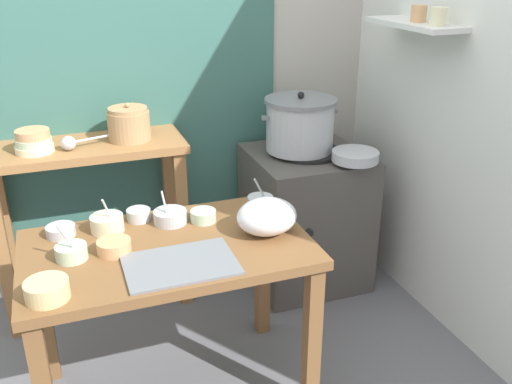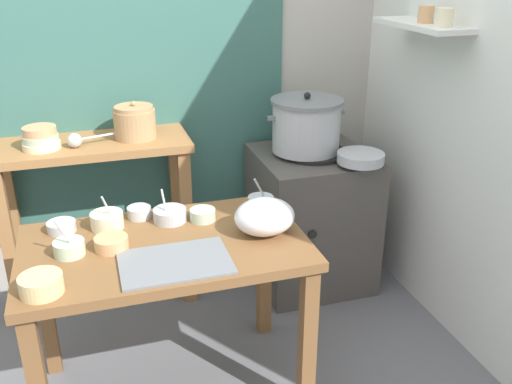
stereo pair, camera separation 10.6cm
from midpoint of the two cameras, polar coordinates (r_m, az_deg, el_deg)
wall_back at (r=3.08m, az=-9.81°, el=14.24°), size 4.40×0.12×2.60m
wall_right at (r=2.77m, az=21.94°, el=11.90°), size 0.30×3.20×2.60m
prep_table at (r=2.28m, az=-7.73°, el=-7.56°), size 1.10×0.66×0.72m
back_shelf_table at (r=2.96m, az=-14.92°, el=0.84°), size 0.96×0.40×0.90m
stove_block at (r=3.19m, az=6.50°, el=-2.60°), size 0.60×0.61×0.78m
steamer_pot at (r=3.00m, az=6.11°, el=6.73°), size 0.43×0.38×0.32m
clay_pot at (r=2.88m, az=-11.09°, el=6.91°), size 0.21×0.21×0.19m
bowl_stack_enamel at (r=2.84m, az=-19.90°, el=5.10°), size 0.17×0.17×0.11m
ladle at (r=2.81m, az=-16.62°, el=5.03°), size 0.25×0.11×0.07m
serving_tray at (r=2.08m, az=-6.70°, el=-7.07°), size 0.40×0.28×0.01m
plastic_bag at (r=2.25m, az=2.23°, el=-2.51°), size 0.24×0.21×0.15m
wide_pan at (r=2.90m, az=11.54°, el=3.41°), size 0.24×0.24×0.05m
prep_bowl_0 at (r=2.36m, az=-13.56°, el=-2.76°), size 0.13×0.13×0.16m
prep_bowl_1 at (r=2.20m, az=-17.02°, el=-5.37°), size 0.12×0.12×0.15m
prep_bowl_2 at (r=2.39m, az=-17.83°, el=-3.31°), size 0.12×0.12×0.04m
prep_bowl_3 at (r=2.38m, az=-7.43°, el=-2.27°), size 0.14×0.14×0.14m
prep_bowl_4 at (r=1.99m, az=-19.43°, el=-8.75°), size 0.14×0.14×0.06m
prep_bowl_5 at (r=2.20m, az=-13.04°, el=-5.01°), size 0.13×0.13×0.05m
prep_bowl_6 at (r=2.38m, az=-4.13°, el=-2.26°), size 0.11×0.11×0.05m
prep_bowl_7 at (r=2.46m, az=1.72°, el=-1.09°), size 0.11×0.11×0.16m
prep_bowl_8 at (r=2.43m, az=-10.48°, el=-1.99°), size 0.10×0.10×0.05m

